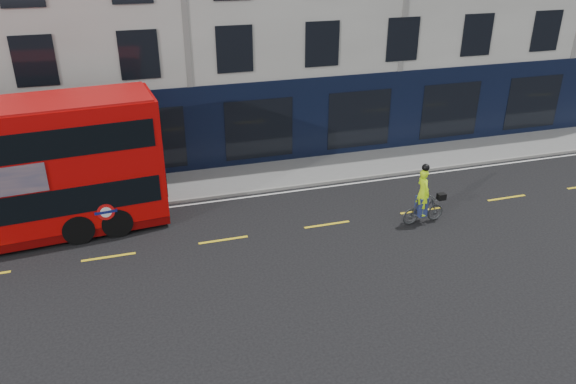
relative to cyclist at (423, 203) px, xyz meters
name	(u,v)px	position (x,y,z in m)	size (l,w,h in m)	color
ground	(232,261)	(-7.52, -0.62, -0.82)	(120.00, 120.00, 0.00)	black
pavement	(202,184)	(-7.52, 5.88, -0.76)	(60.00, 3.00, 0.12)	gray
kerb	(207,198)	(-7.52, 4.38, -0.76)	(60.00, 0.12, 0.13)	gray
road_edge_line	(209,202)	(-7.52, 4.08, -0.82)	(58.00, 0.10, 0.01)	silver
lane_dashes	(223,240)	(-7.52, 0.88, -0.82)	(58.00, 0.12, 0.01)	yellow
cyclist	(423,203)	(0.00, 0.00, 0.00)	(1.79, 0.68, 2.44)	#3F4143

